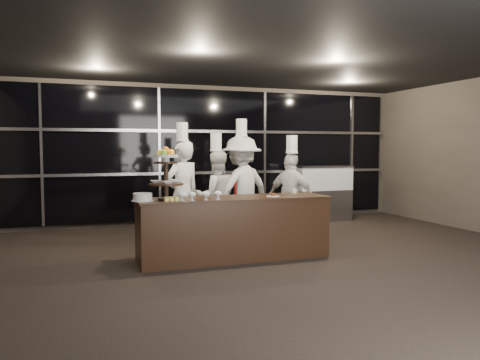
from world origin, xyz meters
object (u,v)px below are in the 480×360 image
object	(u,v)px
display_case	(322,190)
chef_b	(216,196)
buffet_counter	(234,228)
display_stand	(166,170)
chef_a	(183,193)
chef_c	(241,188)
chef_d	(291,197)
layer_cake	(143,197)

from	to	relation	value
display_case	chef_b	bearing A→B (deg)	-151.86
buffet_counter	display_stand	distance (m)	1.33
chef_a	chef_c	xyz separation A→B (m)	(1.09, 0.14, 0.03)
chef_a	chef_c	distance (m)	1.10
chef_d	display_stand	bearing A→B (deg)	-161.10
display_stand	display_case	world-z (taller)	display_stand
buffet_counter	display_case	bearing A→B (deg)	42.58
chef_a	chef_d	xyz separation A→B (m)	(1.84, -0.31, -0.11)
buffet_counter	display_stand	world-z (taller)	display_stand
buffet_counter	chef_c	distance (m)	1.44
layer_cake	chef_b	size ratio (longest dim) A/B	0.16
chef_a	chef_b	world-z (taller)	chef_a
chef_c	display_case	bearing A→B (deg)	31.98
buffet_counter	chef_c	xyz separation A→B (m)	(0.56, 1.25, 0.47)
chef_c	chef_d	xyz separation A→B (m)	(0.75, -0.45, -0.13)
buffet_counter	chef_b	world-z (taller)	chef_b
chef_c	chef_a	bearing A→B (deg)	-172.45
chef_b	chef_d	distance (m)	1.30
layer_cake	display_case	size ratio (longest dim) A/B	0.23
layer_cake	chef_a	size ratio (longest dim) A/B	0.15
display_case	chef_c	bearing A→B (deg)	-148.02
buffet_counter	chef_b	bearing A→B (deg)	85.84
chef_c	chef_d	bearing A→B (deg)	-30.96
layer_cake	display_stand	bearing A→B (deg)	8.50
chef_b	chef_c	bearing A→B (deg)	3.79
buffet_counter	chef_d	xyz separation A→B (m)	(1.32, 0.79, 0.33)
display_stand	chef_b	distance (m)	1.71
display_stand	chef_b	world-z (taller)	chef_b
chef_a	chef_b	distance (m)	0.63
display_stand	display_case	distance (m)	4.95
chef_a	chef_d	distance (m)	1.87
buffet_counter	chef_a	xyz separation A→B (m)	(-0.52, 1.10, 0.44)
display_stand	chef_d	world-z (taller)	chef_d
display_case	buffet_counter	bearing A→B (deg)	-137.42
display_stand	chef_a	size ratio (longest dim) A/B	0.36
display_case	chef_b	distance (m)	3.35
display_case	chef_b	world-z (taller)	chef_b
display_case	chef_c	xyz separation A→B (m)	(-2.48, -1.55, 0.24)
chef_b	chef_d	bearing A→B (deg)	-18.96
buffet_counter	display_stand	xyz separation A→B (m)	(-1.00, -0.00, 0.87)
buffet_counter	chef_c	bearing A→B (deg)	65.76
buffet_counter	display_stand	bearing A→B (deg)	-179.99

